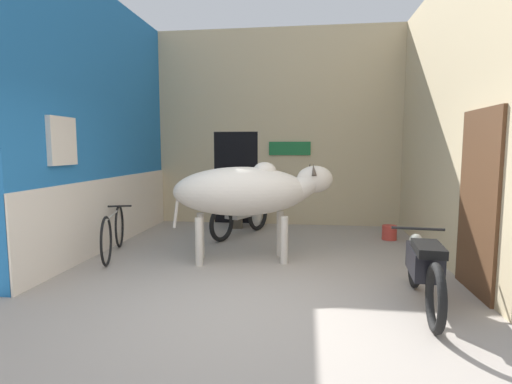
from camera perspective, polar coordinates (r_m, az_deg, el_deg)
name	(u,v)px	position (r m, az deg, el deg)	size (l,w,h in m)	color
ground_plane	(241,310)	(4.30, -2.17, -16.45)	(30.00, 30.00, 0.00)	#9E9389
wall_left_shopfront	(103,126)	(7.11, -21.04, 8.78)	(0.25, 4.71, 4.18)	#236BAD
wall_back_with_doorway	(267,142)	(8.88, 1.57, 7.22)	(5.21, 0.93, 4.18)	#C6B289
wall_right_with_door	(448,121)	(6.55, 25.72, 9.16)	(0.22, 4.71, 4.18)	#C6B289
cow	(248,191)	(5.82, -1.15, 0.11)	(2.40, 1.15, 1.46)	beige
motorcycle_near	(424,267)	(4.59, 22.87, -9.84)	(0.58, 1.85, 0.75)	black
motorcycle_far	(241,213)	(7.58, -2.17, -3.04)	(0.90, 1.68, 0.77)	black
bicycle	(113,232)	(6.58, -19.70, -5.44)	(0.62, 1.73, 0.72)	black
shopkeeper_seated	(237,197)	(8.34, -2.76, -0.74)	(0.37, 0.33, 1.22)	brown
plastic_stool	(256,217)	(8.34, 0.06, -3.61)	(0.34, 0.34, 0.42)	beige
bucket	(389,233)	(7.69, 18.52, -5.52)	(0.26, 0.26, 0.26)	#C63D33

